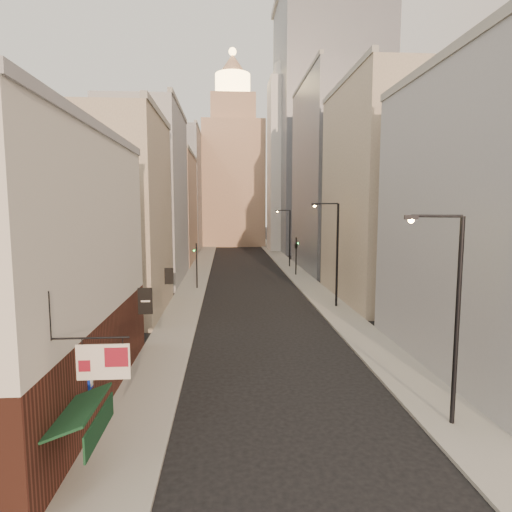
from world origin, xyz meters
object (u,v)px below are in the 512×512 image
Objects in this scene: clock_tower at (233,169)px; streetlamp_far at (288,235)px; white_tower at (289,159)px; streetlamp_mid at (335,248)px; traffic_light_right at (296,246)px; traffic_light_left at (197,256)px; streetlamp_near at (452,308)px.

clock_tower reaches higher than streetlamp_far.
white_tower is 53.08m from streetlamp_mid.
traffic_light_right is (-3.81, -33.62, -14.77)m from white_tower.
white_tower is at bearing -124.05° from traffic_light_left.
traffic_light_left is (-12.27, -16.15, -1.15)m from streetlamp_far.
traffic_light_right is (12.15, 8.32, 0.17)m from traffic_light_left.
white_tower is at bearing -51.84° from clock_tower.
streetlamp_near is 1.01× the size of streetlamp_far.
traffic_light_right is at bearing -96.46° from white_tower.
clock_tower reaches higher than streetlamp_mid.
white_tower is 36.92m from traffic_light_right.
streetlamp_far is (-3.69, -25.78, -13.79)m from white_tower.
clock_tower is 1.08× the size of white_tower.
streetlamp_far reaches higher than traffic_light_left.
white_tower is 8.30× the size of traffic_light_left.
white_tower reaches higher than traffic_light_right.
traffic_light_right is (-0.47, 17.65, -1.41)m from streetlamp_mid.
white_tower is at bearing 97.58° from streetlamp_far.
traffic_light_right is at bearing -81.41° from clock_tower.
streetlamp_near reaches higher than streetlamp_far.
white_tower is 4.87× the size of streetlamp_near.
traffic_light_right is at bearing 113.14° from streetlamp_mid.
traffic_light_right is at bearing -158.82° from traffic_light_left.
white_tower is 4.92× the size of streetlamp_far.
white_tower reaches higher than streetlamp_far.
clock_tower is 87.13m from streetlamp_near.
white_tower is 4.52× the size of streetlamp_mid.
streetlamp_near reaches higher than traffic_light_left.
clock_tower is at bearing 109.85° from streetlamp_near.
white_tower is 29.47m from streetlamp_far.
white_tower is 47.29m from traffic_light_left.
clock_tower is at bearing 118.32° from streetlamp_mid.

